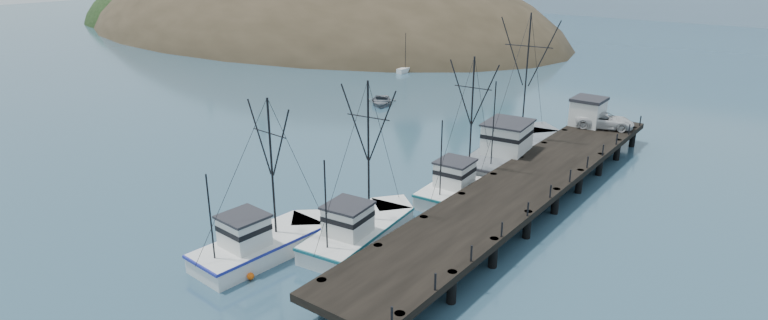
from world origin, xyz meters
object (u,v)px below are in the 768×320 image
work_vessel (515,151)px  pickup_truck (604,120)px  trawler_mid (265,243)px  pier_shed (588,111)px  trawler_far (463,184)px  pier (524,185)px  trawler_near (361,230)px  motorboat (381,104)px

work_vessel → pickup_truck: work_vessel is taller
work_vessel → pickup_truck: size_ratio=3.04×
trawler_mid → pier_shed: 36.53m
trawler_far → pier_shed: trawler_far is taller
pier → work_vessel: 9.43m
work_vessel → pickup_truck: 11.04m
trawler_far → pier_shed: 19.27m
trawler_near → motorboat: bearing=125.3°
trawler_far → pickup_truck: (5.09, 18.79, 1.95)m
trawler_mid → motorboat: trawler_mid is taller
work_vessel → pier_shed: size_ratio=5.27×
trawler_far → work_vessel: 9.00m
work_vessel → pickup_truck: (4.84, 9.80, 1.54)m
trawler_far → pickup_truck: trawler_far is taller
pier → trawler_mid: bearing=-119.9°
trawler_near → trawler_far: size_ratio=0.99×
trawler_far → work_vessel: bearing=88.4°
trawler_near → trawler_far: 11.48m
trawler_near → work_vessel: size_ratio=0.67×
trawler_mid → trawler_far: size_ratio=0.94×
pier → trawler_far: (-4.88, -0.79, -0.87)m
trawler_near → pier_shed: trawler_near is taller
pickup_truck → motorboat: bearing=70.9°
trawler_near → pier_shed: bearing=81.1°
trawler_far → motorboat: 29.98m
trawler_near → pier: bearing=63.0°
pier → motorboat: 33.46m
pickup_truck → motorboat: size_ratio=1.04×
pier → motorboat: pier is taller
trawler_mid → work_vessel: bearing=78.1°
pier → pickup_truck: bearing=89.3°
trawler_mid → work_vessel: 26.19m
trawler_mid → trawler_near: bearing=54.0°
trawler_mid → trawler_far: trawler_far is taller
pier_shed → motorboat: pier_shed is taller
pickup_truck → pier: bearing=161.1°
work_vessel → pier: bearing=-60.5°
trawler_far → pier_shed: size_ratio=3.55×
trawler_mid → pickup_truck: size_ratio=1.93×
trawler_mid → work_vessel: size_ratio=0.63×
trawler_far → pier_shed: bearing=79.8°
pier_shed → pickup_truck: pier_shed is taller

